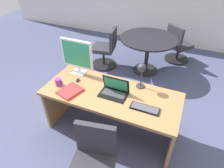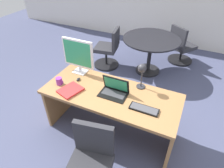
{
  "view_description": "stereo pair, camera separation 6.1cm",
  "coord_description": "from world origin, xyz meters",
  "px_view_note": "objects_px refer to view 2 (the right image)",
  "views": [
    {
      "loc": [
        0.79,
        -1.79,
        2.34
      ],
      "look_at": [
        0.0,
        0.04,
        0.85
      ],
      "focal_mm": 31.14,
      "sensor_mm": 36.0,
      "label": 1
    },
    {
      "loc": [
        0.85,
        -1.77,
        2.34
      ],
      "look_at": [
        0.0,
        0.04,
        0.85
      ],
      "focal_mm": 31.14,
      "sensor_mm": 36.0,
      "label": 2
    }
  ],
  "objects_px": {
    "mouse": "(78,79)",
    "desk_lamp": "(142,71)",
    "desk": "(112,102)",
    "keyboard": "(144,109)",
    "office_chair": "(91,167)",
    "coffee_mug": "(59,81)",
    "meeting_chair_near": "(181,48)",
    "book": "(70,90)",
    "meeting_chair_far": "(109,51)",
    "meeting_table": "(151,47)",
    "monitor": "(78,54)",
    "laptop": "(115,89)"
  },
  "relations": [
    {
      "from": "mouse",
      "to": "meeting_chair_far",
      "type": "bearing_deg",
      "value": 101.03
    },
    {
      "from": "keyboard",
      "to": "coffee_mug",
      "type": "relative_size",
      "value": 3.02
    },
    {
      "from": "desk",
      "to": "desk_lamp",
      "type": "xyz_separation_m",
      "value": [
        0.31,
        0.22,
        0.46
      ]
    },
    {
      "from": "coffee_mug",
      "to": "office_chair",
      "type": "bearing_deg",
      "value": -38.82
    },
    {
      "from": "monitor",
      "to": "meeting_table",
      "type": "height_order",
      "value": "monitor"
    },
    {
      "from": "coffee_mug",
      "to": "meeting_table",
      "type": "height_order",
      "value": "coffee_mug"
    },
    {
      "from": "desk_lamp",
      "to": "book",
      "type": "height_order",
      "value": "desk_lamp"
    },
    {
      "from": "office_chair",
      "to": "meeting_chair_near",
      "type": "distance_m",
      "value": 3.4
    },
    {
      "from": "desk",
      "to": "meeting_chair_far",
      "type": "xyz_separation_m",
      "value": [
        -0.86,
        1.64,
        -0.17
      ]
    },
    {
      "from": "laptop",
      "to": "coffee_mug",
      "type": "relative_size",
      "value": 3.1
    },
    {
      "from": "book",
      "to": "meeting_chair_near",
      "type": "xyz_separation_m",
      "value": [
        1.05,
        2.74,
        -0.4
      ]
    },
    {
      "from": "desk",
      "to": "meeting_chair_far",
      "type": "bearing_deg",
      "value": 117.57
    },
    {
      "from": "monitor",
      "to": "meeting_chair_far",
      "type": "height_order",
      "value": "monitor"
    },
    {
      "from": "laptop",
      "to": "meeting_chair_near",
      "type": "height_order",
      "value": "laptop"
    },
    {
      "from": "monitor",
      "to": "keyboard",
      "type": "distance_m",
      "value": 1.22
    },
    {
      "from": "desk_lamp",
      "to": "coffee_mug",
      "type": "distance_m",
      "value": 1.13
    },
    {
      "from": "monitor",
      "to": "book",
      "type": "height_order",
      "value": "monitor"
    },
    {
      "from": "desk",
      "to": "coffee_mug",
      "type": "height_order",
      "value": "coffee_mug"
    },
    {
      "from": "keyboard",
      "to": "meeting_table",
      "type": "relative_size",
      "value": 0.3
    },
    {
      "from": "monitor",
      "to": "coffee_mug",
      "type": "height_order",
      "value": "monitor"
    },
    {
      "from": "laptop",
      "to": "meeting_chair_far",
      "type": "distance_m",
      "value": 1.94
    },
    {
      "from": "office_chair",
      "to": "coffee_mug",
      "type": "bearing_deg",
      "value": 141.18
    },
    {
      "from": "book",
      "to": "coffee_mug",
      "type": "height_order",
      "value": "coffee_mug"
    },
    {
      "from": "desk_lamp",
      "to": "keyboard",
      "type": "bearing_deg",
      "value": -65.32
    },
    {
      "from": "coffee_mug",
      "to": "meeting_table",
      "type": "distance_m",
      "value": 2.11
    },
    {
      "from": "monitor",
      "to": "meeting_chair_near",
      "type": "relative_size",
      "value": 0.61
    },
    {
      "from": "mouse",
      "to": "laptop",
      "type": "bearing_deg",
      "value": -3.38
    },
    {
      "from": "coffee_mug",
      "to": "meeting_chair_near",
      "type": "distance_m",
      "value": 3.0
    },
    {
      "from": "mouse",
      "to": "desk_lamp",
      "type": "relative_size",
      "value": 0.2
    },
    {
      "from": "monitor",
      "to": "keyboard",
      "type": "xyz_separation_m",
      "value": [
        1.12,
        -0.37,
        -0.29
      ]
    },
    {
      "from": "desk",
      "to": "laptop",
      "type": "height_order",
      "value": "laptop"
    },
    {
      "from": "meeting_chair_near",
      "to": "desk_lamp",
      "type": "bearing_deg",
      "value": -95.97
    },
    {
      "from": "office_chair",
      "to": "book",
      "type": "bearing_deg",
      "value": 135.54
    },
    {
      "from": "meeting_table",
      "to": "office_chair",
      "type": "bearing_deg",
      "value": -87.35
    },
    {
      "from": "meeting_chair_far",
      "to": "keyboard",
      "type": "bearing_deg",
      "value": -53.27
    },
    {
      "from": "laptop",
      "to": "meeting_table",
      "type": "height_order",
      "value": "laptop"
    },
    {
      "from": "desk_lamp",
      "to": "coffee_mug",
      "type": "bearing_deg",
      "value": -159.39
    },
    {
      "from": "laptop",
      "to": "mouse",
      "type": "xyz_separation_m",
      "value": [
        -0.58,
        0.03,
        -0.05
      ]
    },
    {
      "from": "meeting_table",
      "to": "laptop",
      "type": "bearing_deg",
      "value": -89.42
    },
    {
      "from": "meeting_table",
      "to": "mouse",
      "type": "bearing_deg",
      "value": -107.65
    },
    {
      "from": "desk",
      "to": "book",
      "type": "bearing_deg",
      "value": -154.73
    },
    {
      "from": "keyboard",
      "to": "office_chair",
      "type": "distance_m",
      "value": 0.88
    },
    {
      "from": "monitor",
      "to": "meeting_table",
      "type": "distance_m",
      "value": 1.77
    },
    {
      "from": "keyboard",
      "to": "coffee_mug",
      "type": "bearing_deg",
      "value": -179.54
    },
    {
      "from": "mouse",
      "to": "meeting_table",
      "type": "relative_size",
      "value": 0.06
    },
    {
      "from": "mouse",
      "to": "book",
      "type": "bearing_deg",
      "value": -81.28
    },
    {
      "from": "book",
      "to": "coffee_mug",
      "type": "bearing_deg",
      "value": 163.89
    },
    {
      "from": "laptop",
      "to": "desk",
      "type": "bearing_deg",
      "value": 155.13
    },
    {
      "from": "laptop",
      "to": "book",
      "type": "xyz_separation_m",
      "value": [
        -0.54,
        -0.22,
        -0.06
      ]
    },
    {
      "from": "office_chair",
      "to": "meeting_chair_far",
      "type": "bearing_deg",
      "value": 111.8
    }
  ]
}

